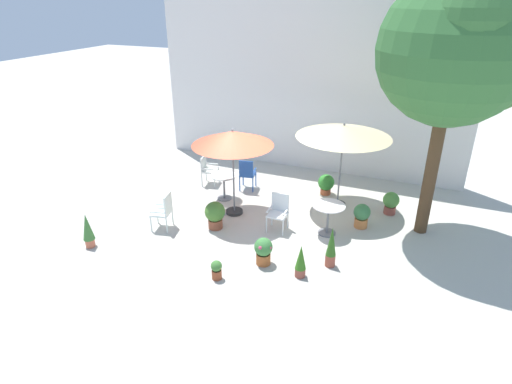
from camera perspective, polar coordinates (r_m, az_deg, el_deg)
name	(u,v)px	position (r m, az deg, el deg)	size (l,w,h in m)	color
ground_plane	(257,220)	(10.97, 0.20, -3.77)	(60.00, 60.00, 0.00)	beige
villa_facade	(308,88)	(13.71, 6.92, 13.56)	(9.78, 0.30, 5.17)	silver
shade_tree	(457,49)	(10.01, 25.21, 16.81)	(3.29, 3.13, 5.80)	#503822
patio_umbrella_0	(344,132)	(11.12, 11.59, 7.85)	(2.43, 2.43, 2.32)	#2D2D2D
patio_umbrella_1	(233,139)	(10.53, -3.13, 7.07)	(2.04, 2.04, 2.30)	#2D2D2D
cafe_table_0	(328,214)	(10.29, 9.58, -2.87)	(0.78, 0.78, 0.76)	white
cafe_table_1	(224,182)	(11.90, -4.29, 1.31)	(0.74, 0.74, 0.72)	white
patio_chair_0	(279,210)	(10.36, 3.03, -2.41)	(0.46, 0.44, 0.92)	silver
patio_chair_1	(207,168)	(12.91, -6.48, 3.19)	(0.52, 0.56, 0.86)	silver
patio_chair_2	(164,209)	(10.60, -12.12, -2.28)	(0.52, 0.54, 0.93)	white
patio_chair_3	(247,173)	(12.40, -1.18, 2.59)	(0.51, 0.55, 0.95)	#2450A3
potted_plant_0	(215,214)	(10.49, -5.48, -2.93)	(0.50, 0.50, 0.70)	brown
potted_plant_1	(362,215)	(10.83, 13.90, -2.99)	(0.41, 0.41, 0.62)	#C5743B
potted_plant_2	(263,250)	(9.15, 0.99, -7.74)	(0.39, 0.40, 0.62)	#A7592C
potted_plant_3	(391,202)	(11.68, 17.51, -1.28)	(0.42, 0.42, 0.60)	#94483B
potted_plant_4	(88,230)	(10.39, -21.50, -4.68)	(0.26, 0.26, 0.84)	#C8684A
potted_plant_5	(217,269)	(8.81, -5.27, -10.22)	(0.23, 0.23, 0.42)	brown
potted_plant_6	(326,184)	(12.39, 9.31, 1.12)	(0.46, 0.46, 0.59)	#B05432
potted_plant_7	(331,247)	(9.15, 9.99, -7.21)	(0.22, 0.22, 0.94)	#974938
potted_plant_8	(301,261)	(8.80, 5.97, -9.12)	(0.23, 0.23, 0.73)	brown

